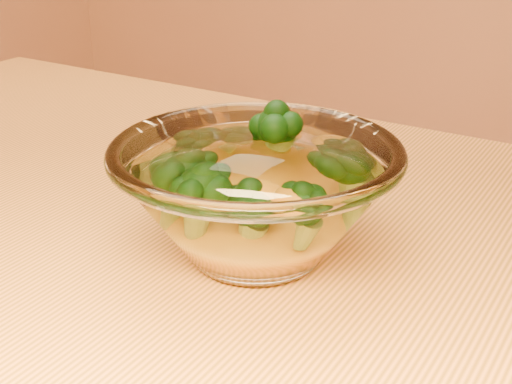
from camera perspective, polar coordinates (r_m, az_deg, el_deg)
table at (r=0.67m, az=-8.63°, el=-11.20°), size 1.20×0.80×0.75m
glass_bowl at (r=0.55m, az=-0.00°, el=-0.46°), size 0.23×0.23×0.10m
cheese_sauce at (r=0.56m, az=-0.00°, el=-2.43°), size 0.12×0.12×0.03m
broccoli_heap at (r=0.56m, az=0.25°, el=1.51°), size 0.15×0.14×0.09m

